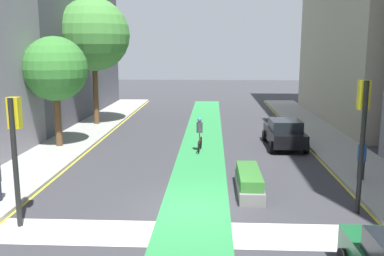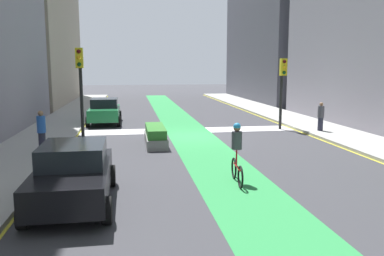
{
  "view_description": "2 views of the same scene",
  "coord_description": "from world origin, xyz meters",
  "px_view_note": "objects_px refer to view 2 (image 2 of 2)",
  "views": [
    {
      "loc": [
        0.68,
        -13.76,
        5.44
      ],
      "look_at": [
        -0.26,
        5.49,
        1.8
      ],
      "focal_mm": 39.64,
      "sensor_mm": 36.0,
      "label": 1
    },
    {
      "loc": [
        3.18,
        19.81,
        3.54
      ],
      "look_at": [
        0.89,
        5.02,
        1.22
      ],
      "focal_mm": 37.07,
      "sensor_mm": 36.0,
      "label": 2
    }
  ],
  "objects_px": {
    "cyclist_in_lane": "(237,152)",
    "traffic_signal_near_left": "(282,80)",
    "traffic_signal_near_right": "(80,76)",
    "car_black_right_far": "(74,174)",
    "car_green_right_near": "(105,111)",
    "pedestrian_sidewalk_left_a": "(321,116)",
    "pedestrian_sidewalk_right_a": "(42,131)",
    "median_planter": "(155,136)"
  },
  "relations": [
    {
      "from": "car_black_right_far",
      "to": "cyclist_in_lane",
      "type": "height_order",
      "value": "cyclist_in_lane"
    },
    {
      "from": "traffic_signal_near_right",
      "to": "cyclist_in_lane",
      "type": "relative_size",
      "value": 2.39
    },
    {
      "from": "car_green_right_near",
      "to": "cyclist_in_lane",
      "type": "distance_m",
      "value": 14.69
    },
    {
      "from": "car_green_right_near",
      "to": "pedestrian_sidewalk_right_a",
      "type": "relative_size",
      "value": 2.54
    },
    {
      "from": "traffic_signal_near_right",
      "to": "traffic_signal_near_left",
      "type": "height_order",
      "value": "traffic_signal_near_right"
    },
    {
      "from": "traffic_signal_near_right",
      "to": "car_green_right_near",
      "type": "bearing_deg",
      "value": -97.32
    },
    {
      "from": "traffic_signal_near_right",
      "to": "car_green_right_near",
      "type": "xyz_separation_m",
      "value": [
        -0.72,
        -5.61,
        -2.3
      ]
    },
    {
      "from": "traffic_signal_near_left",
      "to": "cyclist_in_lane",
      "type": "relative_size",
      "value": 2.16
    },
    {
      "from": "traffic_signal_near_left",
      "to": "car_black_right_far",
      "type": "xyz_separation_m",
      "value": [
        9.96,
        11.06,
        -2.01
      ]
    },
    {
      "from": "car_black_right_far",
      "to": "traffic_signal_near_right",
      "type": "bearing_deg",
      "value": -84.8
    },
    {
      "from": "traffic_signal_near_left",
      "to": "median_planter",
      "type": "distance_m",
      "value": 8.47
    },
    {
      "from": "car_green_right_near",
      "to": "pedestrian_sidewalk_left_a",
      "type": "bearing_deg",
      "value": 154.18
    },
    {
      "from": "pedestrian_sidewalk_left_a",
      "to": "median_planter",
      "type": "relative_size",
      "value": 0.47
    },
    {
      "from": "median_planter",
      "to": "traffic_signal_near_left",
      "type": "bearing_deg",
      "value": -155.19
    },
    {
      "from": "car_green_right_near",
      "to": "median_planter",
      "type": "xyz_separation_m",
      "value": [
        -2.73,
        7.44,
        -0.4
      ]
    },
    {
      "from": "traffic_signal_near_right",
      "to": "cyclist_in_lane",
      "type": "distance_m",
      "value": 10.18
    },
    {
      "from": "traffic_signal_near_left",
      "to": "car_green_right_near",
      "type": "bearing_deg",
      "value": -21.74
    },
    {
      "from": "traffic_signal_near_right",
      "to": "pedestrian_sidewalk_left_a",
      "type": "distance_m",
      "value": 12.6
    },
    {
      "from": "pedestrian_sidewalk_left_a",
      "to": "pedestrian_sidewalk_right_a",
      "type": "bearing_deg",
      "value": 13.2
    },
    {
      "from": "traffic_signal_near_left",
      "to": "car_green_right_near",
      "type": "xyz_separation_m",
      "value": [
        10.11,
        -4.03,
        -2.01
      ]
    },
    {
      "from": "traffic_signal_near_left",
      "to": "cyclist_in_lane",
      "type": "distance_m",
      "value": 11.32
    },
    {
      "from": "car_black_right_far",
      "to": "cyclist_in_lane",
      "type": "bearing_deg",
      "value": -165.39
    },
    {
      "from": "traffic_signal_near_left",
      "to": "car_black_right_far",
      "type": "relative_size",
      "value": 0.95
    },
    {
      "from": "pedestrian_sidewalk_right_a",
      "to": "median_planter",
      "type": "xyz_separation_m",
      "value": [
        -4.68,
        -1.42,
        -0.59
      ]
    },
    {
      "from": "car_black_right_far",
      "to": "car_green_right_near",
      "type": "relative_size",
      "value": 1.0
    },
    {
      "from": "traffic_signal_near_right",
      "to": "pedestrian_sidewalk_right_a",
      "type": "distance_m",
      "value": 4.06
    },
    {
      "from": "traffic_signal_near_left",
      "to": "car_black_right_far",
      "type": "height_order",
      "value": "traffic_signal_near_left"
    },
    {
      "from": "cyclist_in_lane",
      "to": "pedestrian_sidewalk_left_a",
      "type": "distance_m",
      "value": 10.71
    },
    {
      "from": "car_green_right_near",
      "to": "pedestrian_sidewalk_right_a",
      "type": "distance_m",
      "value": 9.07
    },
    {
      "from": "traffic_signal_near_left",
      "to": "car_black_right_far",
      "type": "distance_m",
      "value": 15.02
    },
    {
      "from": "median_planter",
      "to": "traffic_signal_near_right",
      "type": "bearing_deg",
      "value": -27.88
    },
    {
      "from": "traffic_signal_near_right",
      "to": "car_black_right_far",
      "type": "bearing_deg",
      "value": 95.2
    },
    {
      "from": "traffic_signal_near_right",
      "to": "traffic_signal_near_left",
      "type": "bearing_deg",
      "value": -171.69
    },
    {
      "from": "traffic_signal_near_left",
      "to": "pedestrian_sidewalk_right_a",
      "type": "relative_size",
      "value": 2.42
    },
    {
      "from": "median_planter",
      "to": "car_green_right_near",
      "type": "bearing_deg",
      "value": -69.81
    },
    {
      "from": "traffic_signal_near_right",
      "to": "traffic_signal_near_left",
      "type": "xyz_separation_m",
      "value": [
        -10.83,
        -1.58,
        -0.28
      ]
    },
    {
      "from": "car_green_right_near",
      "to": "pedestrian_sidewalk_right_a",
      "type": "height_order",
      "value": "pedestrian_sidewalk_right_a"
    },
    {
      "from": "traffic_signal_near_left",
      "to": "pedestrian_sidewalk_left_a",
      "type": "relative_size",
      "value": 2.63
    },
    {
      "from": "car_green_right_near",
      "to": "cyclist_in_lane",
      "type": "bearing_deg",
      "value": 109.18
    },
    {
      "from": "car_black_right_far",
      "to": "cyclist_in_lane",
      "type": "xyz_separation_m",
      "value": [
        -4.68,
        -1.22,
        0.17
      ]
    },
    {
      "from": "traffic_signal_near_left",
      "to": "median_planter",
      "type": "xyz_separation_m",
      "value": [
        7.37,
        3.41,
        -2.41
      ]
    },
    {
      "from": "cyclist_in_lane",
      "to": "traffic_signal_near_left",
      "type": "bearing_deg",
      "value": -118.21
    }
  ]
}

